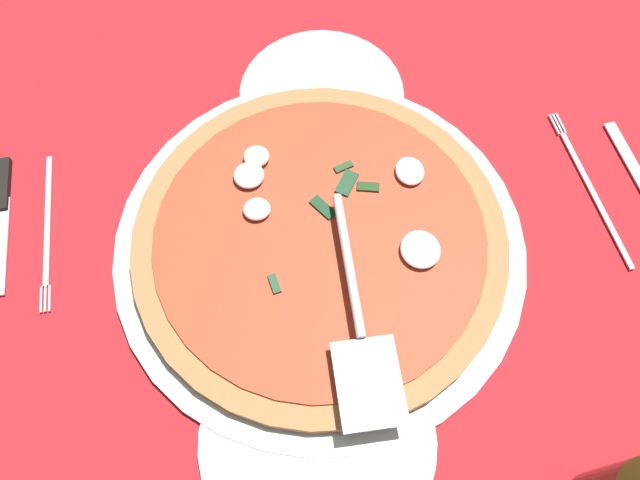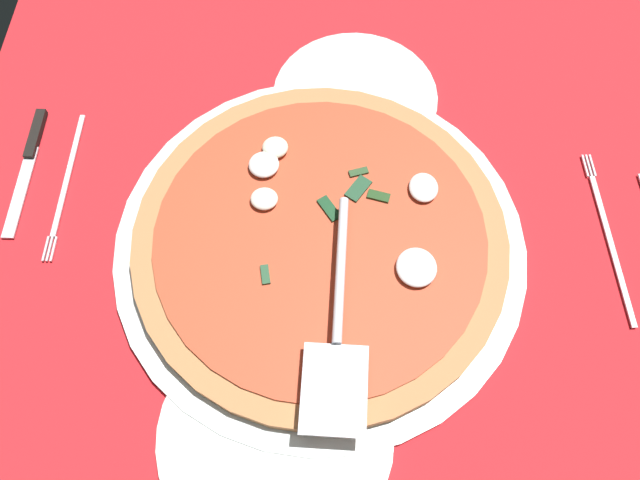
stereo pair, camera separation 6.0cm
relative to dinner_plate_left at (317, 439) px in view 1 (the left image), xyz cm
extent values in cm
cube|color=red|center=(20.58, -6.94, -0.90)|extent=(93.72, 93.72, 0.80)
cylinder|color=silver|center=(20.44, -3.44, 0.08)|extent=(45.53, 45.53, 1.17)
cylinder|color=white|center=(0.00, 0.00, 0.00)|extent=(23.06, 23.06, 1.00)
cylinder|color=white|center=(41.54, -7.00, 0.00)|extent=(20.70, 20.70, 1.00)
cylinder|color=#B97848|center=(20.44, -3.44, 1.40)|extent=(41.09, 41.09, 1.46)
cylinder|color=#BE4427|center=(20.44, -3.44, 2.28)|extent=(36.28, 36.28, 0.30)
ellipsoid|color=white|center=(31.39, 2.21, 3.07)|extent=(2.91, 3.00, 1.29)
ellipsoid|color=white|center=(29.03, 3.33, 3.01)|extent=(3.49, 3.48, 1.16)
ellipsoid|color=silver|center=(26.86, -14.73, 2.93)|extent=(3.80, 3.27, 1.00)
ellipsoid|color=white|center=(24.59, 2.92, 2.98)|extent=(2.86, 3.06, 1.09)
ellipsoid|color=white|center=(17.04, -13.70, 3.01)|extent=(4.54, 4.30, 1.16)
cube|color=#1D3E18|center=(25.73, -9.75, 2.58)|extent=(1.66, 2.68, 0.30)
cube|color=#254D2F|center=(15.71, 2.09, 2.58)|extent=(2.30, 1.26, 0.30)
cube|color=#143E1F|center=(23.89, -4.31, 2.58)|extent=(3.32, 2.87, 0.30)
cube|color=#1D4529|center=(26.60, -7.47, 2.58)|extent=(3.57, 3.14, 0.30)
cube|color=#284724|center=(28.78, -7.46, 2.58)|extent=(1.48, 2.34, 0.30)
cube|color=silver|center=(3.74, -5.52, 3.87)|extent=(8.84, 6.43, 0.30)
cylinder|color=silver|center=(16.14, -5.74, 4.22)|extent=(16.10, 1.28, 1.00)
cube|color=silver|center=(21.91, -38.95, -0.20)|extent=(21.00, 15.53, 0.60)
cube|color=silver|center=(21.61, -35.87, 0.23)|extent=(18.58, 2.36, 0.25)
cube|color=silver|center=(32.41, -35.29, 0.23)|extent=(3.01, 0.50, 0.25)
cube|color=silver|center=(32.37, -34.85, 0.23)|extent=(3.01, 0.50, 0.25)
cube|color=silver|center=(32.33, -34.41, 0.23)|extent=(3.01, 0.50, 0.25)
cube|color=silver|center=(24.98, -41.75, 0.23)|extent=(13.12, 2.63, 0.25)
cube|color=white|center=(28.61, 29.15, -0.20)|extent=(17.50, 11.37, 0.60)
cube|color=silver|center=(28.63, 26.63, 0.23)|extent=(16.80, 0.75, 0.25)
cube|color=silver|center=(18.73, 26.98, 0.23)|extent=(3.00, 0.25, 0.25)
cube|color=silver|center=(18.73, 26.54, 0.23)|extent=(3.00, 0.25, 0.25)
cube|color=silver|center=(18.74, 26.10, 0.23)|extent=(3.00, 0.25, 0.25)
cube|color=black|center=(33.83, 31.72, 0.50)|extent=(7.00, 1.26, 0.80)
cube|color=silver|center=(25.96, 31.65, 0.23)|extent=(12.25, 1.51, 0.25)
camera|label=1|loc=(-9.57, 1.24, 63.42)|focal=35.42mm
camera|label=2|loc=(-9.90, -4.77, 63.42)|focal=35.42mm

